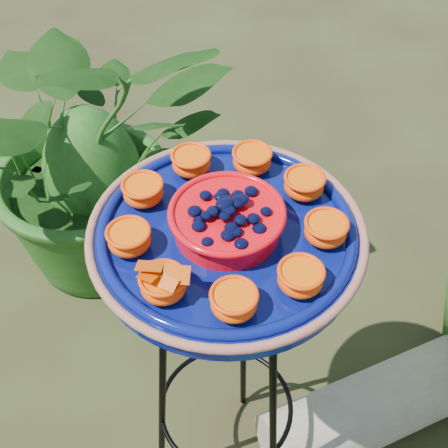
{
  "coord_description": "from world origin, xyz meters",
  "views": [
    {
      "loc": [
        0.17,
        -0.44,
        1.51
      ],
      "look_at": [
        -0.06,
        0.14,
        0.85
      ],
      "focal_mm": 50.0,
      "sensor_mm": 36.0,
      "label": 1
    }
  ],
  "objects": [
    {
      "name": "tripod_stand",
      "position": [
        -0.06,
        0.15,
        0.48
      ],
      "size": [
        0.31,
        0.32,
        0.79
      ],
      "rotation": [
        0.0,
        0.0,
        0.09
      ],
      "color": "black",
      "rests_on": "ground"
    },
    {
      "name": "driftwood_log",
      "position": [
        0.24,
        0.36,
        0.09
      ],
      "size": [
        0.51,
        0.52,
        0.18
      ],
      "primitive_type": "cylinder",
      "rotation": [
        0.0,
        1.57,
        0.8
      ],
      "color": "tan",
      "rests_on": "ground"
    },
    {
      "name": "feeder_dish",
      "position": [
        -0.06,
        0.15,
        0.83
      ],
      "size": [
        0.44,
        0.44,
        0.09
      ],
      "rotation": [
        0.0,
        0.0,
        0.09
      ],
      "color": "#07105C",
      "rests_on": "tripod_stand"
    },
    {
      "name": "shrub_back_left",
      "position": [
        -0.66,
        0.64,
        0.42
      ],
      "size": [
        1.0,
        0.98,
        0.84
      ],
      "primitive_type": "imported",
      "rotation": [
        0.0,
        0.0,
        0.65
      ],
      "color": "#1B4913",
      "rests_on": "ground"
    }
  ]
}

